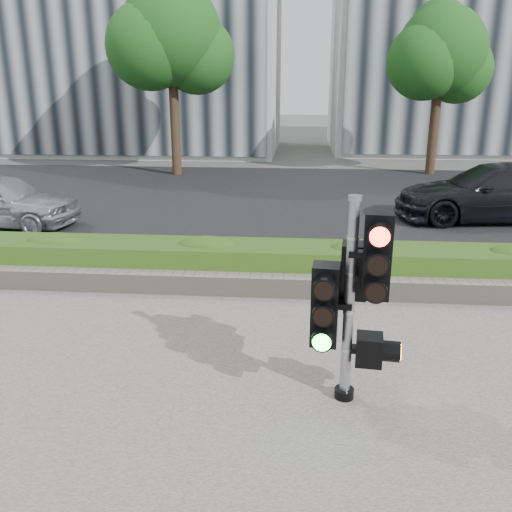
# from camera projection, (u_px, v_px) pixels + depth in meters

# --- Properties ---
(ground) EXTENTS (120.00, 120.00, 0.00)m
(ground) POSITION_uv_depth(u_px,v_px,m) (264.00, 349.00, 7.32)
(ground) COLOR #51514C
(ground) RESTS_ON ground
(sidewalk) EXTENTS (16.00, 11.00, 0.03)m
(sidewalk) POSITION_uv_depth(u_px,v_px,m) (244.00, 474.00, 4.95)
(sidewalk) COLOR #9E9389
(sidewalk) RESTS_ON ground
(road) EXTENTS (60.00, 13.00, 0.02)m
(road) POSITION_uv_depth(u_px,v_px,m) (287.00, 199.00, 16.82)
(road) COLOR black
(road) RESTS_ON ground
(curb) EXTENTS (60.00, 0.25, 0.12)m
(curb) POSITION_uv_depth(u_px,v_px,m) (276.00, 269.00, 10.30)
(curb) COLOR gray
(curb) RESTS_ON ground
(stone_wall) EXTENTS (12.00, 0.32, 0.34)m
(stone_wall) POSITION_uv_depth(u_px,v_px,m) (272.00, 285.00, 9.07)
(stone_wall) COLOR gray
(stone_wall) RESTS_ON sidewalk
(hedge) EXTENTS (12.00, 1.00, 0.68)m
(hedge) POSITION_uv_depth(u_px,v_px,m) (274.00, 264.00, 9.63)
(hedge) COLOR olive
(hedge) RESTS_ON sidewalk
(building_left) EXTENTS (16.00, 9.00, 15.00)m
(building_left) POSITION_uv_depth(u_px,v_px,m) (121.00, 1.00, 27.64)
(building_left) COLOR #B7B7B2
(building_left) RESTS_ON ground
(building_right) EXTENTS (18.00, 10.00, 12.00)m
(building_right) POSITION_uv_depth(u_px,v_px,m) (508.00, 33.00, 28.35)
(building_right) COLOR #B7B7B2
(building_right) RESTS_ON ground
(tree_left) EXTENTS (4.61, 4.03, 7.34)m
(tree_left) POSITION_uv_depth(u_px,v_px,m) (171.00, 38.00, 20.00)
(tree_left) COLOR black
(tree_left) RESTS_ON ground
(tree_right) EXTENTS (4.10, 3.58, 6.53)m
(tree_right) POSITION_uv_depth(u_px,v_px,m) (440.00, 55.00, 20.29)
(tree_right) COLOR black
(tree_right) RESTS_ON ground
(traffic_signal) EXTENTS (0.82, 0.62, 2.32)m
(traffic_signal) POSITION_uv_depth(u_px,v_px,m) (353.00, 291.00, 5.77)
(traffic_signal) COLOR black
(traffic_signal) RESTS_ON sidewalk
(car_silver) EXTENTS (3.98, 1.94, 1.31)m
(car_silver) POSITION_uv_depth(u_px,v_px,m) (0.00, 200.00, 13.40)
(car_silver) COLOR silver
(car_silver) RESTS_ON road
(car_dark) EXTENTS (5.18, 2.52, 1.45)m
(car_dark) POSITION_uv_depth(u_px,v_px,m) (494.00, 192.00, 14.03)
(car_dark) COLOR black
(car_dark) RESTS_ON road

